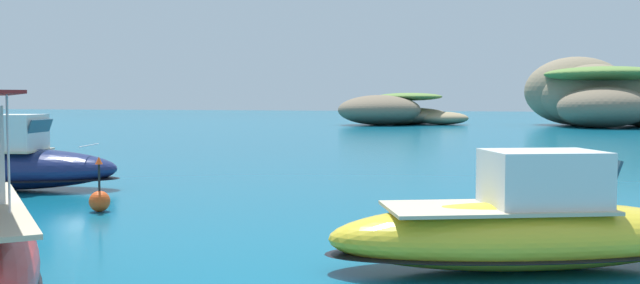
# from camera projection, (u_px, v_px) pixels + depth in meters

# --- Properties ---
(islet_large) EXTENTS (22.73, 21.87, 8.49)m
(islet_large) POSITION_uv_depth(u_px,v_px,m) (599.00, 97.00, 81.61)
(islet_large) COLOR #84755B
(islet_large) RESTS_ON ground
(islet_small) EXTENTS (18.20, 19.24, 4.03)m
(islet_small) POSITION_uv_depth(u_px,v_px,m) (397.00, 112.00, 86.48)
(islet_small) COLOR #756651
(islet_small) RESTS_ON ground
(motorboat_yellow) EXTENTS (7.32, 4.84, 2.09)m
(motorboat_yellow) POSITION_uv_depth(u_px,v_px,m) (525.00, 229.00, 12.05)
(motorboat_yellow) COLOR yellow
(motorboat_yellow) RESTS_ON ground
(channel_buoy) EXTENTS (0.56, 0.56, 1.48)m
(channel_buoy) POSITION_uv_depth(u_px,v_px,m) (100.00, 199.00, 18.27)
(channel_buoy) COLOR #E54C19
(channel_buoy) RESTS_ON ground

